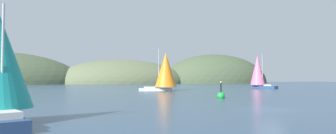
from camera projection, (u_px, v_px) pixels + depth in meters
ground_plane at (270, 110)px, 26.39m from camera, size 360.00×360.00×0.00m
headland_center at (122, 84)px, 157.01m from camera, size 72.40×44.00×25.82m
headland_right at (215, 83)px, 172.84m from camera, size 64.82×44.00×34.06m
sailboat_orange_sail at (165, 71)px, 66.51m from camera, size 8.85×5.42×9.61m
sailboat_pink_spinnaker at (258, 72)px, 81.66m from camera, size 6.04×8.07×9.62m
channel_buoy at (221, 96)px, 41.62m from camera, size 1.10×1.10×2.64m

